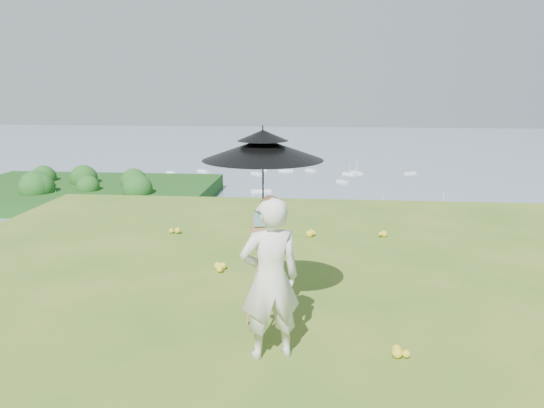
# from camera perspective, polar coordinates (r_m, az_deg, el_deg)

# --- Properties ---
(ground) EXTENTS (14.00, 14.00, 0.00)m
(ground) POSITION_cam_1_polar(r_m,az_deg,el_deg) (7.14, 6.16, -11.45)
(ground) COLOR #3C6D1F
(ground) RESTS_ON ground
(shoreline_tier) EXTENTS (170.00, 28.00, 8.00)m
(shoreline_tier) POSITION_cam_1_polar(r_m,az_deg,el_deg) (90.33, 4.92, -12.75)
(shoreline_tier) COLOR #665E51
(shoreline_tier) RESTS_ON bay_water
(bay_water) EXTENTS (700.00, 700.00, 0.00)m
(bay_water) POSITION_cam_1_polar(r_m,az_deg,el_deg) (249.26, 5.20, 4.25)
(bay_water) COLOR slate
(bay_water) RESTS_ON ground
(peninsula) EXTENTS (90.00, 60.00, 12.00)m
(peninsula) POSITION_cam_1_polar(r_m,az_deg,el_deg) (180.85, -19.34, 1.93)
(peninsula) COLOR #163D10
(peninsula) RESTS_ON bay_water
(slope_trees) EXTENTS (110.00, 50.00, 6.00)m
(slope_trees) POSITION_cam_1_polar(r_m,az_deg,el_deg) (45.22, 5.07, -10.59)
(slope_trees) COLOR #144415
(slope_trees) RESTS_ON forest_slope
(harbor_town) EXTENTS (110.00, 22.00, 5.00)m
(harbor_town) POSITION_cam_1_polar(r_m,az_deg,el_deg) (87.73, 5.01, -8.92)
(harbor_town) COLOR silver
(harbor_town) RESTS_ON shoreline_tier
(moored_boats) EXTENTS (140.00, 140.00, 0.70)m
(moored_boats) POSITION_cam_1_polar(r_m,az_deg,el_deg) (171.90, 0.97, 0.54)
(moored_boats) COLOR white
(moored_boats) RESTS_ON bay_water
(wildflowers) EXTENTS (10.00, 10.50, 0.12)m
(wildflowers) POSITION_cam_1_polar(r_m,az_deg,el_deg) (7.35, 6.15, -10.23)
(wildflowers) COLOR yellow
(wildflowers) RESTS_ON ground
(painter) EXTENTS (0.76, 0.63, 1.79)m
(painter) POSITION_cam_1_polar(r_m,az_deg,el_deg) (5.70, -0.20, -8.05)
(painter) COLOR white
(painter) RESTS_ON ground
(field_easel) EXTENTS (0.72, 0.72, 1.52)m
(field_easel) POSITION_cam_1_polar(r_m,az_deg,el_deg) (6.31, -0.86, -7.24)
(field_easel) COLOR #A06943
(field_easel) RESTS_ON ground
(sun_umbrella) EXTENTS (1.75, 1.75, 1.22)m
(sun_umbrella) POSITION_cam_1_polar(r_m,az_deg,el_deg) (6.05, -0.98, 2.69)
(sun_umbrella) COLOR black
(sun_umbrella) RESTS_ON field_easel
(painter_cap) EXTENTS (0.29, 0.31, 0.10)m
(painter_cap) POSITION_cam_1_polar(r_m,az_deg,el_deg) (5.45, -0.21, 0.28)
(painter_cap) COLOR #D67581
(painter_cap) RESTS_ON painter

